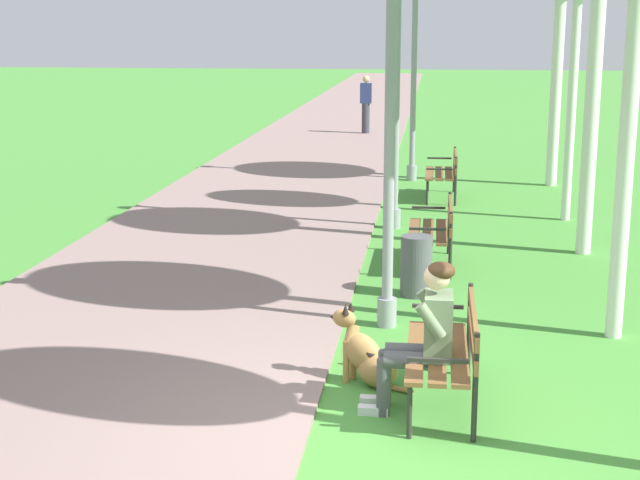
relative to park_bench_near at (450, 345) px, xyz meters
The scene contains 12 objects.
ground_plane 1.18m from the park_bench_near, 129.15° to the right, with size 120.00×120.00×0.00m, color #478E38.
paved_path 23.39m from the park_bench_near, 97.67° to the left, with size 4.14×60.00×0.04m, color gray.
park_bench_near is the anchor object (origin of this frame).
park_bench_mid 4.62m from the park_bench_near, 91.52° to the left, with size 0.55×1.50×0.85m.
park_bench_far 9.52m from the park_bench_near, 89.83° to the left, with size 0.55×1.50×0.85m.
person_seated_on_near_bench 0.32m from the park_bench_near, 139.98° to the right, with size 0.74×0.49×1.25m.
dog_shepherd 0.82m from the park_bench_near, 152.03° to the left, with size 0.78×0.48×0.71m.
lamp_post_near 2.78m from the park_bench_near, 106.73° to the left, with size 0.24×0.24×4.49m.
lamp_post_mid 7.15m from the park_bench_near, 96.25° to the left, with size 0.24×0.24×4.52m.
lamp_post_far 11.63m from the park_bench_near, 93.02° to the left, with size 0.24×0.24×4.45m.
litter_bin 3.23m from the park_bench_near, 96.01° to the left, with size 0.36×0.36×0.70m, color #515156.
pedestrian_distant 19.55m from the park_bench_near, 96.22° to the left, with size 0.32×0.22×1.65m.
Camera 1 is at (0.50, -6.55, 3.05)m, focal length 53.30 mm.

